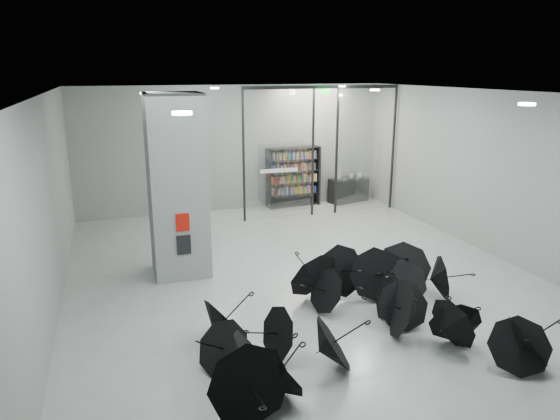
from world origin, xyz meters
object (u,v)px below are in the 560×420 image
object	(u,v)px
bookshelf	(293,177)
umbrella_cluster	(360,315)
column	(177,186)
shop_counter	(348,190)

from	to	relation	value
bookshelf	umbrella_cluster	world-z (taller)	bookshelf
column	umbrella_cluster	bearing A→B (deg)	-55.60
column	shop_counter	xyz separation A→B (m)	(6.43, 4.69, -1.58)
column	shop_counter	world-z (taller)	column
shop_counter	umbrella_cluster	size ratio (longest dim) A/B	0.25
bookshelf	umbrella_cluster	xyz separation A→B (m)	(-1.83, -8.53, -0.68)
bookshelf	umbrella_cluster	distance (m)	8.75
bookshelf	shop_counter	world-z (taller)	bookshelf
column	shop_counter	bearing A→B (deg)	36.06
shop_counter	umbrella_cluster	world-z (taller)	umbrella_cluster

